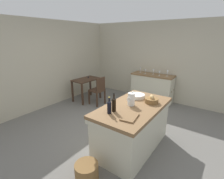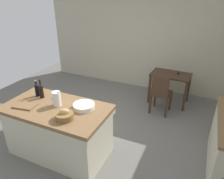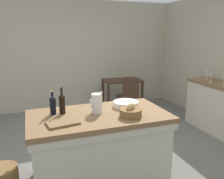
# 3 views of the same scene
# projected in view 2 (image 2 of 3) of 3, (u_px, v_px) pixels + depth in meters

# --- Properties ---
(ground_plane) EXTENTS (6.76, 6.76, 0.00)m
(ground_plane) POSITION_uv_depth(u_px,v_px,m) (94.00, 135.00, 4.02)
(ground_plane) COLOR #66635E
(wall_back) EXTENTS (5.32, 0.12, 2.60)m
(wall_back) POSITION_uv_depth(u_px,v_px,m) (139.00, 40.00, 5.58)
(wall_back) COLOR #B2AA93
(wall_back) RESTS_ON ground
(island_table) EXTENTS (1.67, 0.91, 0.89)m
(island_table) POSITION_uv_depth(u_px,v_px,m) (59.00, 128.00, 3.42)
(island_table) COLOR brown
(island_table) RESTS_ON ground
(writing_desk) EXTENTS (0.93, 0.60, 0.80)m
(writing_desk) POSITION_uv_depth(u_px,v_px,m) (170.00, 79.00, 4.93)
(writing_desk) COLOR #3D281C
(writing_desk) RESTS_ON ground
(wooden_chair) EXTENTS (0.43, 0.43, 0.92)m
(wooden_chair) POSITION_uv_depth(u_px,v_px,m) (161.00, 93.00, 4.54)
(wooden_chair) COLOR #3D281C
(wooden_chair) RESTS_ON ground
(pitcher) EXTENTS (0.17, 0.13, 0.28)m
(pitcher) POSITION_uv_depth(u_px,v_px,m) (57.00, 99.00, 3.23)
(pitcher) COLOR white
(pitcher) RESTS_ON island_table
(wash_bowl) EXTENTS (0.33, 0.33, 0.07)m
(wash_bowl) POSITION_uv_depth(u_px,v_px,m) (84.00, 106.00, 3.20)
(wash_bowl) COLOR white
(wash_bowl) RESTS_ON island_table
(bread_basket) EXTENTS (0.26, 0.26, 0.16)m
(bread_basket) POSITION_uv_depth(u_px,v_px,m) (64.00, 115.00, 2.92)
(bread_basket) COLOR brown
(bread_basket) RESTS_ON island_table
(cutting_board) EXTENTS (0.36, 0.27, 0.02)m
(cutting_board) POSITION_uv_depth(u_px,v_px,m) (25.00, 106.00, 3.26)
(cutting_board) COLOR brown
(cutting_board) RESTS_ON island_table
(wine_bottle_dark) EXTENTS (0.07, 0.07, 0.32)m
(wine_bottle_dark) POSITION_uv_depth(u_px,v_px,m) (41.00, 91.00, 3.47)
(wine_bottle_dark) COLOR black
(wine_bottle_dark) RESTS_ON island_table
(wine_bottle_amber) EXTENTS (0.07, 0.07, 0.29)m
(wine_bottle_amber) POSITION_uv_depth(u_px,v_px,m) (37.00, 90.00, 3.53)
(wine_bottle_amber) COLOR black
(wine_bottle_amber) RESTS_ON island_table
(wicker_hamper) EXTENTS (0.36, 0.36, 0.32)m
(wicker_hamper) POSITION_uv_depth(u_px,v_px,m) (18.00, 123.00, 4.10)
(wicker_hamper) COLOR brown
(wicker_hamper) RESTS_ON ground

